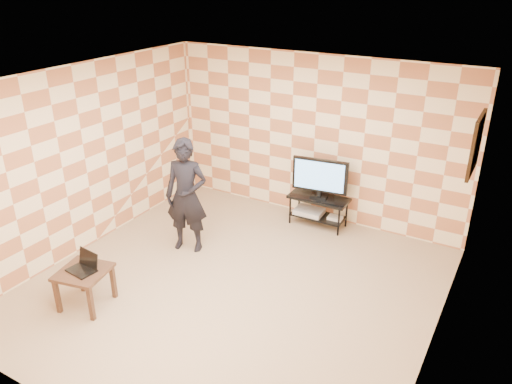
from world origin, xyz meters
TOP-DOWN VIEW (x-y plane):
  - floor at (0.00, 0.00)m, footprint 5.00×5.00m
  - wall_back at (0.00, 2.50)m, footprint 5.00×0.02m
  - wall_front at (0.00, -2.50)m, footprint 5.00×0.02m
  - wall_left at (-2.50, 0.00)m, footprint 0.02×5.00m
  - wall_right at (2.50, 0.00)m, footprint 0.02×5.00m
  - ceiling at (0.00, 0.00)m, footprint 5.00×5.00m
  - wall_art at (2.47, 1.55)m, footprint 0.04×0.72m
  - tv_stand at (0.26, 2.18)m, footprint 0.96×0.43m
  - tv at (0.26, 2.17)m, footprint 0.89×0.20m
  - dvd_player at (0.11, 2.17)m, footprint 0.47×0.34m
  - game_console at (0.56, 2.18)m, footprint 0.23×0.17m
  - side_table at (-1.39, -1.22)m, footprint 0.67×0.67m
  - laptop at (-1.39, -1.19)m, footprint 0.37×0.30m
  - person at (-1.13, 0.54)m, footprint 0.72×0.58m

SIDE VIEW (x-z plane):
  - floor at x=0.00m, z-range 0.00..0.00m
  - game_console at x=0.56m, z-range 0.17..0.22m
  - dvd_player at x=0.11m, z-range 0.17..0.25m
  - tv_stand at x=0.26m, z-range 0.12..0.62m
  - side_table at x=-1.39m, z-range 0.16..0.66m
  - laptop at x=-1.39m, z-range 0.44..0.66m
  - person at x=-1.13m, z-range 0.00..1.71m
  - tv at x=0.26m, z-range 0.54..1.18m
  - wall_back at x=0.00m, z-range 0.00..2.70m
  - wall_front at x=0.00m, z-range 0.00..2.70m
  - wall_left at x=-2.50m, z-range 0.00..2.70m
  - wall_right at x=2.50m, z-range 0.00..2.70m
  - wall_art at x=2.47m, z-range 1.59..2.31m
  - ceiling at x=0.00m, z-range 2.69..2.71m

